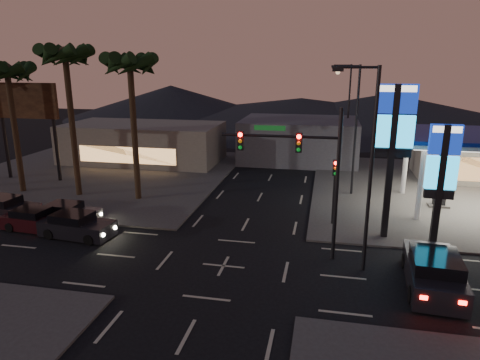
% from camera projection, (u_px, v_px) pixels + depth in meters
% --- Properties ---
extents(ground, '(140.00, 140.00, 0.00)m').
position_uv_depth(ground, '(223.00, 266.00, 21.98)').
color(ground, black).
rests_on(ground, ground).
extents(corner_lot_ne, '(24.00, 24.00, 0.12)m').
position_uv_depth(corner_lot_ne, '(466.00, 194.00, 33.99)').
color(corner_lot_ne, '#47443F').
rests_on(corner_lot_ne, ground).
extents(corner_lot_nw, '(24.00, 24.00, 0.12)m').
position_uv_depth(corner_lot_nw, '(99.00, 174.00, 40.18)').
color(corner_lot_nw, '#47443F').
rests_on(corner_lot_nw, ground).
extents(convenience_store, '(10.00, 6.00, 4.00)m').
position_uv_depth(convenience_store, '(477.00, 158.00, 37.82)').
color(convenience_store, '#726B5B').
rests_on(convenience_store, ground).
extents(pylon_sign_tall, '(2.20, 0.35, 9.00)m').
position_uv_depth(pylon_sign_tall, '(393.00, 132.00, 23.85)').
color(pylon_sign_tall, black).
rests_on(pylon_sign_tall, ground).
extents(pylon_sign_short, '(1.60, 0.35, 7.00)m').
position_uv_depth(pylon_sign_short, '(442.00, 168.00, 22.88)').
color(pylon_sign_short, black).
rests_on(pylon_sign_short, ground).
extents(traffic_signal_mast, '(6.10, 0.39, 8.00)m').
position_uv_depth(traffic_signal_mast, '(303.00, 162.00, 21.76)').
color(traffic_signal_mast, black).
rests_on(traffic_signal_mast, ground).
extents(pedestal_signal, '(0.32, 0.39, 4.30)m').
position_uv_depth(pedestal_signal, '(335.00, 182.00, 26.75)').
color(pedestal_signal, black).
rests_on(pedestal_signal, ground).
extents(streetlight_near, '(2.14, 0.25, 10.00)m').
position_uv_depth(streetlight_near, '(367.00, 159.00, 20.11)').
color(streetlight_near, black).
rests_on(streetlight_near, ground).
extents(streetlight_mid, '(2.14, 0.25, 10.00)m').
position_uv_depth(streetlight_mid, '(353.00, 123.00, 32.39)').
color(streetlight_mid, black).
rests_on(streetlight_mid, ground).
extents(streetlight_far, '(2.14, 0.25, 10.00)m').
position_uv_depth(streetlight_far, '(347.00, 106.00, 45.63)').
color(streetlight_far, black).
rests_on(streetlight_far, ground).
extents(palm_a, '(4.41, 4.41, 10.86)m').
position_uv_depth(palm_a, '(130.00, 73.00, 30.22)').
color(palm_a, black).
rests_on(palm_a, ground).
extents(palm_b, '(4.41, 4.41, 11.46)m').
position_uv_depth(palm_b, '(66.00, 65.00, 31.04)').
color(palm_b, black).
rests_on(palm_b, ground).
extents(palm_c, '(4.41, 4.41, 10.26)m').
position_uv_depth(palm_c, '(8.00, 80.00, 32.30)').
color(palm_c, black).
rests_on(palm_c, ground).
extents(billboard, '(6.00, 0.30, 8.50)m').
position_uv_depth(billboard, '(26.00, 109.00, 36.57)').
color(billboard, black).
rests_on(billboard, ground).
extents(building_far_west, '(16.00, 8.00, 4.00)m').
position_uv_depth(building_far_west, '(144.00, 143.00, 44.96)').
color(building_far_west, '#726B5B').
rests_on(building_far_west, ground).
extents(building_far_mid, '(12.00, 9.00, 4.40)m').
position_uv_depth(building_far_mid, '(299.00, 140.00, 45.59)').
color(building_far_mid, '#4C4C51').
rests_on(building_far_mid, ground).
extents(hill_left, '(40.00, 40.00, 6.00)m').
position_uv_depth(hill_left, '(171.00, 101.00, 82.73)').
color(hill_left, black).
rests_on(hill_left, ground).
extents(hill_right, '(50.00, 50.00, 5.00)m').
position_uv_depth(hill_right, '(387.00, 108.00, 75.13)').
color(hill_right, black).
rests_on(hill_right, ground).
extents(hill_center, '(60.00, 60.00, 4.00)m').
position_uv_depth(hill_center, '(301.00, 109.00, 78.16)').
color(hill_center, black).
rests_on(hill_center, ground).
extents(car_lane_a_front, '(4.64, 2.28, 1.47)m').
position_uv_depth(car_lane_a_front, '(76.00, 226.00, 25.56)').
color(car_lane_a_front, black).
rests_on(car_lane_a_front, ground).
extents(car_lane_a_mid, '(4.30, 2.06, 1.36)m').
position_uv_depth(car_lane_a_mid, '(35.00, 220.00, 26.66)').
color(car_lane_a_mid, '#330E12').
rests_on(car_lane_a_mid, ground).
extents(car_lane_b_front, '(4.12, 1.77, 1.33)m').
position_uv_depth(car_lane_b_front, '(68.00, 214.00, 27.77)').
color(car_lane_b_front, '#515053').
rests_on(car_lane_b_front, ground).
extents(car_lane_b_mid, '(4.63, 2.28, 1.47)m').
position_uv_depth(car_lane_b_mid, '(5.00, 208.00, 28.67)').
color(car_lane_b_mid, black).
rests_on(car_lane_b_mid, ground).
extents(suv_station, '(2.63, 5.47, 1.77)m').
position_uv_depth(suv_station, '(433.00, 272.00, 19.62)').
color(suv_station, black).
rests_on(suv_station, ground).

